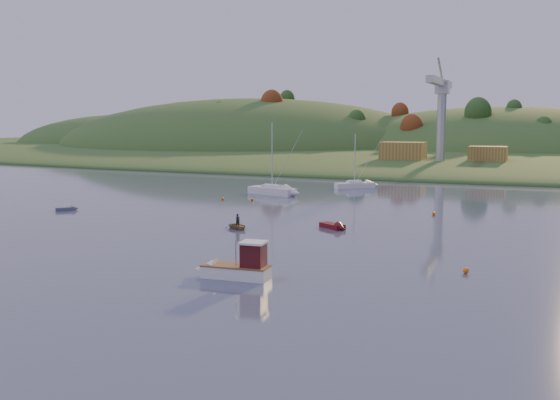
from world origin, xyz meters
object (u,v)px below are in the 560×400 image
at_px(canoe, 238,226).
at_px(grey_dinghy, 70,209).
at_px(sailboat_far, 272,190).
at_px(sailboat_near, 355,185).
at_px(fishing_boat, 231,267).
at_px(red_tender, 336,227).

relative_size(canoe, grey_dinghy, 1.03).
distance_m(sailboat_far, canoe, 35.01).
bearing_deg(grey_dinghy, sailboat_near, 11.57).
bearing_deg(sailboat_near, fishing_boat, -119.10).
height_order(fishing_boat, red_tender, fishing_boat).
relative_size(fishing_boat, sailboat_near, 0.65).
xyz_separation_m(sailboat_far, canoe, (10.46, -33.40, -0.46)).
xyz_separation_m(canoe, red_tender, (10.74, 4.42, -0.04)).
relative_size(fishing_boat, grey_dinghy, 2.16).
xyz_separation_m(canoe, grey_dinghy, (-29.10, 4.30, -0.09)).
height_order(sailboat_far, canoe, sailboat_far).
bearing_deg(sailboat_near, sailboat_far, -161.01).
xyz_separation_m(sailboat_near, sailboat_far, (-10.22, -15.44, 0.11)).
bearing_deg(red_tender, sailboat_far, 159.45).
bearing_deg(canoe, sailboat_near, 32.65).
relative_size(canoe, red_tender, 0.77).
relative_size(sailboat_near, sailboat_far, 0.82).
bearing_deg(canoe, sailboat_far, 49.76).
xyz_separation_m(fishing_boat, grey_dinghy, (-39.14, 25.04, -0.67)).
bearing_deg(fishing_boat, sailboat_near, -86.42).
xyz_separation_m(sailboat_far, red_tender, (21.20, -28.98, -0.51)).
distance_m(sailboat_near, red_tender, 45.76).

